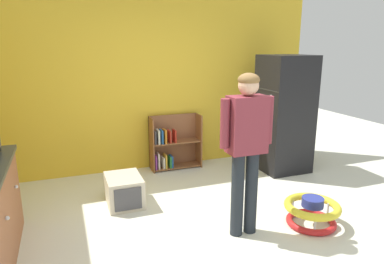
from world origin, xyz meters
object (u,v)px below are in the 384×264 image
(refrigerator, at_px, (284,114))
(standing_person, at_px, (246,141))
(bookshelf, at_px, (172,146))
(pet_carrier, at_px, (124,190))
(baby_walker, at_px, (312,211))

(refrigerator, bearing_deg, standing_person, -134.85)
(bookshelf, height_order, pet_carrier, bookshelf)
(refrigerator, height_order, pet_carrier, refrigerator)
(refrigerator, relative_size, baby_walker, 2.95)
(refrigerator, bearing_deg, baby_walker, -113.88)
(refrigerator, distance_m, bookshelf, 1.82)
(bookshelf, height_order, baby_walker, bookshelf)
(baby_walker, bearing_deg, refrigerator, 66.12)
(refrigerator, distance_m, baby_walker, 1.93)
(baby_walker, height_order, pet_carrier, pet_carrier)
(standing_person, xyz_separation_m, pet_carrier, (-1.05, 1.12, -0.83))
(refrigerator, height_order, baby_walker, refrigerator)
(baby_walker, bearing_deg, bookshelf, 111.19)
(refrigerator, xyz_separation_m, baby_walker, (-0.72, -1.63, -0.73))
(refrigerator, xyz_separation_m, standing_person, (-1.50, -1.51, 0.12))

